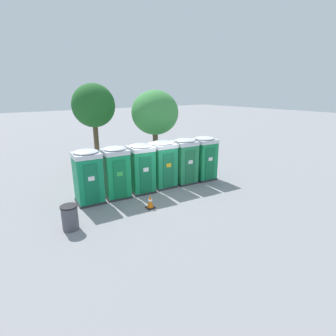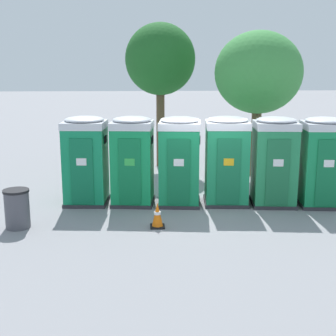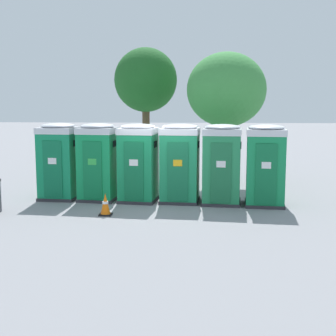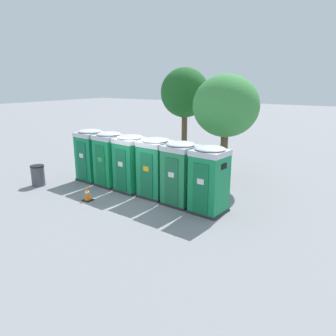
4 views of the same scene
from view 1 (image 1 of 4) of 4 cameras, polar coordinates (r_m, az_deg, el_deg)
ground_plane at (r=14.03m, az=-2.90°, el=-4.77°), size 120.00×120.00×0.00m
portapotty_0 at (r=12.65m, az=-17.01°, el=-1.77°), size 1.30×1.30×2.54m
portapotty_1 at (r=13.01m, az=-11.26°, el=-0.85°), size 1.32×1.33×2.54m
portapotty_2 at (r=13.47m, az=-5.84°, el=0.01°), size 1.32×1.33×2.54m
portapotty_3 at (r=14.15m, az=-1.06°, el=0.91°), size 1.33×1.30×2.54m
portapotty_4 at (r=14.78m, az=3.63°, el=1.57°), size 1.32×1.31×2.54m
portapotty_5 at (r=15.52m, az=7.87°, el=2.18°), size 1.32×1.31×2.54m
street_tree_0 at (r=17.35m, az=-2.85°, el=11.85°), size 3.04×3.04×5.12m
street_tree_1 at (r=17.61m, az=-15.89°, el=12.81°), size 2.68×2.68×5.53m
trash_can at (r=10.75m, az=-20.57°, el=-10.04°), size 0.64×0.64×0.97m
traffic_cone at (r=11.87m, az=-3.89°, el=-7.31°), size 0.36×0.36×0.64m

